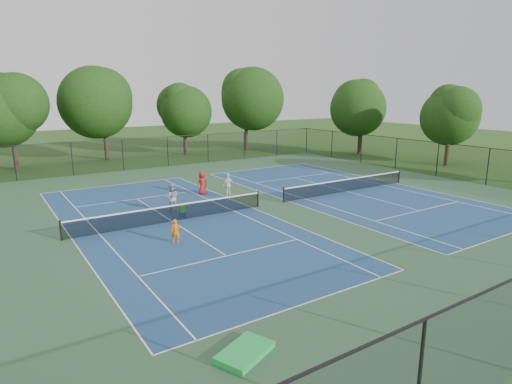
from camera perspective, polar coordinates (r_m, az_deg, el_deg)
ground at (r=28.54m, az=2.01°, el=-1.69°), size 140.00×140.00×0.00m
court_pad at (r=28.54m, az=2.01°, el=-1.69°), size 36.00×36.00×0.01m
tennis_court_left at (r=25.29m, az=-11.10°, el=-3.68°), size 12.00×23.83×1.07m
tennis_court_right at (r=32.95m, az=12.01°, el=0.22°), size 12.00×23.83×1.07m
perimeter_fence at (r=28.18m, az=2.03°, el=1.46°), size 36.08×36.08×3.02m
tree_back_a at (r=46.63m, az=-30.07°, el=9.87°), size 6.80×6.80×9.15m
tree_back_b at (r=49.97m, az=-19.80°, el=11.60°), size 7.60×7.60×10.03m
tree_back_c at (r=51.96m, az=-9.59°, el=10.98°), size 6.00×6.00×8.40m
tree_back_d at (r=54.79m, az=-1.35°, el=12.67°), size 7.80×7.80×10.37m
tree_side_e at (r=53.40m, az=13.90°, el=11.19°), size 6.60×6.60×8.87m
tree_side_f at (r=47.44m, az=24.56°, el=9.52°), size 5.80×5.80×8.12m
child_player at (r=21.62m, az=-10.68°, el=-5.16°), size 0.52×0.43×1.21m
instructor at (r=27.14m, az=-11.20°, el=-0.77°), size 1.02×0.88×1.80m
bystander_a at (r=30.55m, az=-3.75°, el=0.94°), size 1.08×0.66×1.71m
bystander_c at (r=31.45m, az=-7.18°, el=1.20°), size 0.90×0.66×1.70m
ball_crate at (r=26.07m, az=-9.73°, el=-2.99°), size 0.44×0.36×0.30m
ball_hopper at (r=25.98m, az=-9.77°, el=-2.23°), size 0.38×0.32×0.42m
green_tarp at (r=13.01m, az=-1.51°, el=-20.57°), size 1.94×1.59×0.19m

